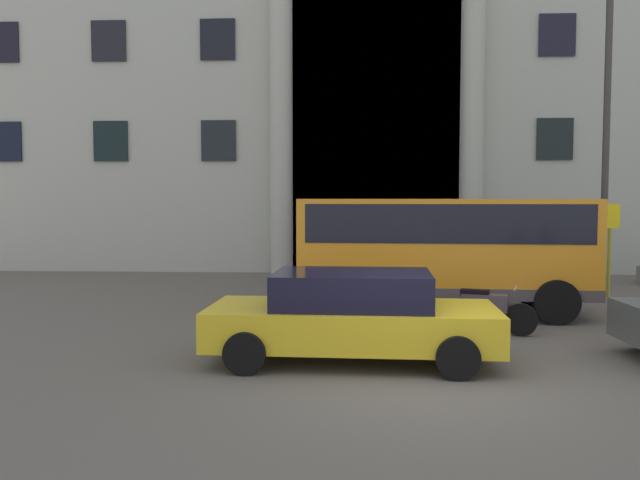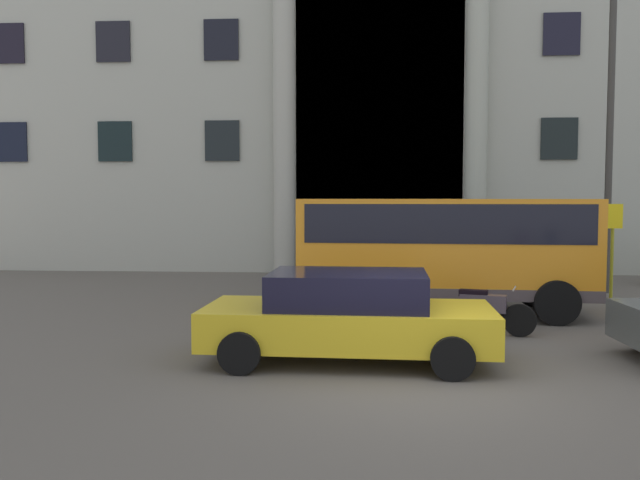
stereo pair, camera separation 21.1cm
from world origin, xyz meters
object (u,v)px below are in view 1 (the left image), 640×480
orange_minibus (444,244)px  parked_sedan_far (352,315)px  hedge_planter_far_west (373,255)px  lamppost_plaza_centre (607,110)px  motorcycle_near_kerb (482,309)px  hedge_planter_entrance_left (487,260)px  bus_stop_sign (610,240)px

orange_minibus → parked_sedan_far: 4.88m
hedge_planter_far_west → lamppost_plaza_centre: size_ratio=0.23×
parked_sedan_far → motorcycle_near_kerb: parked_sedan_far is taller
orange_minibus → hedge_planter_far_west: (-1.40, 5.13, -0.70)m
hedge_planter_entrance_left → motorcycle_near_kerb: size_ratio=0.99×
parked_sedan_far → hedge_planter_entrance_left: bearing=68.7°
hedge_planter_entrance_left → lamppost_plaza_centre: size_ratio=0.22×
motorcycle_near_kerb → hedge_planter_far_west: bearing=121.0°
orange_minibus → lamppost_plaza_centre: bearing=38.9°
bus_stop_sign → orange_minibus: bearing=-155.4°
hedge_planter_far_west → parked_sedan_far: 9.53m
lamppost_plaza_centre → bus_stop_sign: bearing=-104.9°
orange_minibus → hedge_planter_entrance_left: orange_minibus is taller
lamppost_plaza_centre → hedge_planter_entrance_left: bearing=156.0°
bus_stop_sign → parked_sedan_far: (-6.31, -6.37, -0.77)m
hedge_planter_far_west → motorcycle_near_kerb: hedge_planter_far_west is taller
hedge_planter_far_west → parked_sedan_far: bearing=-93.5°
hedge_planter_entrance_left → parked_sedan_far: bearing=-113.2°
bus_stop_sign → motorcycle_near_kerb: (-3.90, -4.17, -1.03)m
hedge_planter_entrance_left → orange_minibus: bearing=-112.2°
bus_stop_sign → parked_sedan_far: 9.00m
orange_minibus → motorcycle_near_kerb: 2.47m
hedge_planter_entrance_left → hedge_planter_far_west: (-3.29, 0.50, 0.06)m
orange_minibus → hedge_planter_far_west: 5.36m
bus_stop_sign → hedge_planter_entrance_left: (-2.44, 2.64, -0.74)m
hedge_planter_far_west → motorcycle_near_kerb: size_ratio=1.06×
hedge_planter_far_west → motorcycle_near_kerb: 7.55m
hedge_planter_far_west → lamppost_plaza_centre: (6.10, -1.75, 4.04)m
lamppost_plaza_centre → orange_minibus: bearing=-144.3°
orange_minibus → motorcycle_near_kerb: bearing=-75.6°
parked_sedan_far → lamppost_plaza_centre: 11.05m
motorcycle_near_kerb → lamppost_plaza_centre: lamppost_plaza_centre is taller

